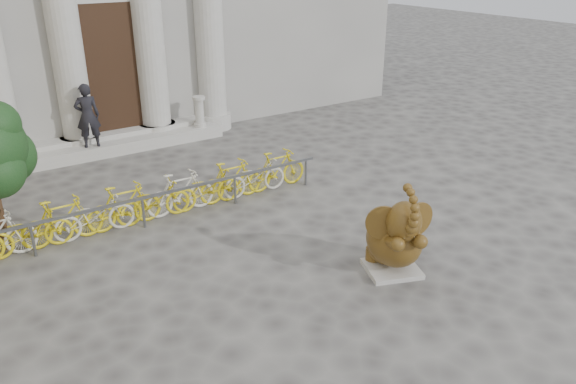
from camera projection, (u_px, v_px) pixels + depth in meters
ground at (302, 293)px, 9.97m from camera, size 80.00×80.00×0.00m
entrance_steps at (125, 143)px, 17.07m from camera, size 6.00×1.20×0.36m
elephant_statue at (395, 239)px, 10.35m from camera, size 1.30×1.53×1.93m
bike_rack at (138, 203)px, 12.30m from camera, size 9.04×0.53×1.00m
pedestrian at (88, 116)px, 15.82m from camera, size 0.74×0.56×1.83m
balustrade_post at (199, 113)px, 17.79m from camera, size 0.40×0.40×0.98m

